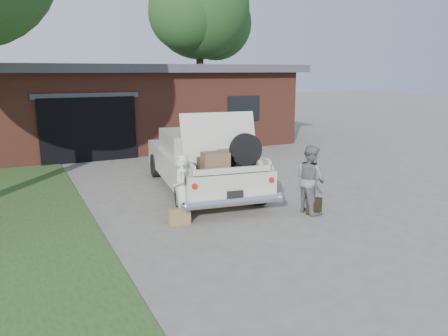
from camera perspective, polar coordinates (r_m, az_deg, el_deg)
name	(u,v)px	position (r m, az deg, el deg)	size (l,w,h in m)	color
ground	(237,227)	(8.83, 1.74, -7.75)	(90.00, 90.00, 0.00)	gray
house	(133,104)	(19.45, -11.76, 8.23)	(12.80, 7.80, 3.30)	brown
tree_right	(201,13)	(27.08, -3.06, 19.55)	(6.74, 5.86, 9.57)	#38281E
sedan	(202,161)	(11.37, -2.95, 0.97)	(2.74, 5.52, 2.16)	beige
woman_left	(181,189)	(8.96, -5.60, -2.73)	(0.52, 0.34, 1.42)	silver
woman_right	(310,179)	(9.71, 11.22, -1.44)	(0.73, 0.57, 1.51)	slate
suitcase_left	(179,216)	(8.99, -5.84, -6.29)	(0.44, 0.14, 0.34)	#987A4D
suitcase_right	(314,206)	(9.82, 11.69, -4.90)	(0.42, 0.13, 0.32)	black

